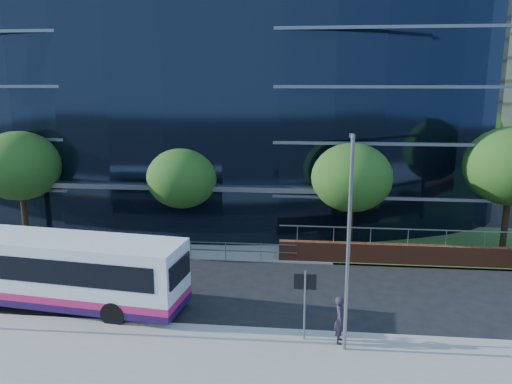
# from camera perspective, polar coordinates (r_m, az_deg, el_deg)

# --- Properties ---
(ground) EXTENTS (200.00, 200.00, 0.00)m
(ground) POSITION_cam_1_polar(r_m,az_deg,el_deg) (22.16, -6.54, -14.07)
(ground) COLOR black
(ground) RESTS_ON ground
(kerb) EXTENTS (80.00, 0.25, 0.16)m
(kerb) POSITION_cam_1_polar(r_m,az_deg,el_deg) (21.26, -7.15, -15.07)
(kerb) COLOR gray
(kerb) RESTS_ON ground
(yellow_line_outer) EXTENTS (80.00, 0.08, 0.01)m
(yellow_line_outer) POSITION_cam_1_polar(r_m,az_deg,el_deg) (21.47, -7.02, -15.00)
(yellow_line_outer) COLOR gold
(yellow_line_outer) RESTS_ON ground
(yellow_line_inner) EXTENTS (80.00, 0.08, 0.01)m
(yellow_line_inner) POSITION_cam_1_polar(r_m,az_deg,el_deg) (21.60, -6.93, -14.82)
(yellow_line_inner) COLOR gold
(yellow_line_inner) RESTS_ON ground
(far_forecourt) EXTENTS (50.00, 8.00, 0.10)m
(far_forecourt) POSITION_cam_1_polar(r_m,az_deg,el_deg) (33.56, -12.53, -4.84)
(far_forecourt) COLOR gray
(far_forecourt) RESTS_ON ground
(glass_office) EXTENTS (44.00, 23.10, 16.00)m
(glass_office) POSITION_cam_1_polar(r_m,az_deg,el_deg) (41.10, -5.99, 9.82)
(glass_office) COLOR black
(glass_office) RESTS_ON ground
(guard_railings) EXTENTS (24.00, 0.05, 1.10)m
(guard_railings) POSITION_cam_1_polar(r_m,az_deg,el_deg) (30.52, -18.55, -5.44)
(guard_railings) COLOR slate
(guard_railings) RESTS_ON ground
(apartment_block) EXTENTS (60.00, 42.00, 30.00)m
(apartment_block) POSITION_cam_1_polar(r_m,az_deg,el_deg) (81.32, 26.45, 12.12)
(apartment_block) COLOR #2D511E
(apartment_block) RESTS_ON ground
(street_sign) EXTENTS (0.85, 0.09, 2.80)m
(street_sign) POSITION_cam_1_polar(r_m,az_deg,el_deg) (19.34, 5.62, -11.14)
(street_sign) COLOR slate
(street_sign) RESTS_ON pavement_near
(tree_far_a) EXTENTS (4.95, 4.95, 6.98)m
(tree_far_a) POSITION_cam_1_polar(r_m,az_deg,el_deg) (33.67, -25.40, 2.72)
(tree_far_a) COLOR black
(tree_far_a) RESTS_ON ground
(tree_far_b) EXTENTS (4.29, 4.29, 6.05)m
(tree_far_b) POSITION_cam_1_polar(r_m,az_deg,el_deg) (30.31, -8.41, 1.58)
(tree_far_b) COLOR black
(tree_far_b) RESTS_ON ground
(tree_far_c) EXTENTS (4.62, 4.62, 6.51)m
(tree_far_c) POSITION_cam_1_polar(r_m,az_deg,el_deg) (28.92, 10.89, 1.62)
(tree_far_c) COLOR black
(tree_far_c) RESTS_ON ground
(tree_far_d) EXTENTS (5.28, 5.28, 7.44)m
(tree_far_d) POSITION_cam_1_polar(r_m,az_deg,el_deg) (31.83, 27.16, 2.64)
(tree_far_d) COLOR black
(tree_far_d) RESTS_ON ground
(tree_dist_e) EXTENTS (4.62, 4.62, 6.51)m
(tree_dist_e) POSITION_cam_1_polar(r_m,az_deg,el_deg) (62.66, 24.32, 6.52)
(tree_dist_e) COLOR black
(tree_dist_e) RESTS_ON ground
(streetlight_east) EXTENTS (0.15, 0.77, 8.00)m
(streetlight_east) POSITION_cam_1_polar(r_m,az_deg,el_deg) (18.05, 10.54, -5.28)
(streetlight_east) COLOR slate
(streetlight_east) RESTS_ON pavement_near
(city_bus) EXTENTS (12.04, 4.06, 3.20)m
(city_bus) POSITION_cam_1_polar(r_m,az_deg,el_deg) (24.09, -21.73, -8.30)
(city_bus) COLOR silver
(city_bus) RESTS_ON ground
(pedestrian) EXTENTS (0.49, 0.71, 1.84)m
(pedestrian) POSITION_cam_1_polar(r_m,az_deg,el_deg) (19.75, 9.60, -14.19)
(pedestrian) COLOR #272030
(pedestrian) RESTS_ON pavement_near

